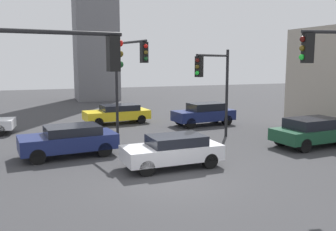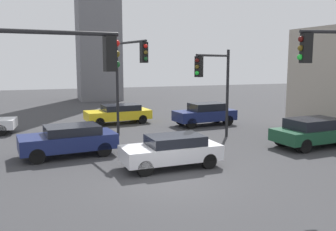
% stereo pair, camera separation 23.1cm
% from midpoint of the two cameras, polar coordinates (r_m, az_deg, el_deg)
% --- Properties ---
extents(ground_plane, '(93.17, 93.17, 0.00)m').
position_cam_midpoint_polar(ground_plane, '(14.02, 0.40, -9.90)').
color(ground_plane, '#38383A').
extents(traffic_light_0, '(4.57, 0.87, 5.40)m').
position_cam_midpoint_polar(traffic_light_0, '(10.38, -20.23, 5.12)').
color(traffic_light_0, black).
rests_on(traffic_light_0, ground_plane).
extents(traffic_light_2, '(0.88, 4.01, 5.50)m').
position_cam_midpoint_polar(traffic_light_2, '(20.11, -6.34, 7.23)').
color(traffic_light_2, black).
rests_on(traffic_light_2, ground_plane).
extents(traffic_light_3, '(3.16, 2.65, 4.99)m').
position_cam_midpoint_polar(traffic_light_3, '(19.88, 6.71, 5.90)').
color(traffic_light_3, black).
rests_on(traffic_light_3, ground_plane).
extents(car_0, '(4.14, 1.96, 1.34)m').
position_cam_midpoint_polar(car_0, '(15.51, 0.33, -5.32)').
color(car_0, silver).
rests_on(car_0, ground_plane).
extents(car_2, '(4.63, 2.30, 1.32)m').
position_cam_midpoint_polar(car_2, '(26.34, -7.99, 0.33)').
color(car_2, yellow).
rests_on(car_2, ground_plane).
extents(car_3, '(4.77, 2.35, 1.47)m').
position_cam_midpoint_polar(car_3, '(20.60, 21.23, -2.25)').
color(car_3, '#19472D').
rests_on(car_3, ground_plane).
extents(car_5, '(4.51, 2.42, 1.42)m').
position_cam_midpoint_polar(car_5, '(17.90, -15.23, -3.59)').
color(car_5, navy).
rests_on(car_5, ground_plane).
extents(car_6, '(4.33, 2.13, 1.51)m').
position_cam_midpoint_polar(car_6, '(25.50, 5.29, 0.31)').
color(car_6, navy).
rests_on(car_6, ground_plane).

